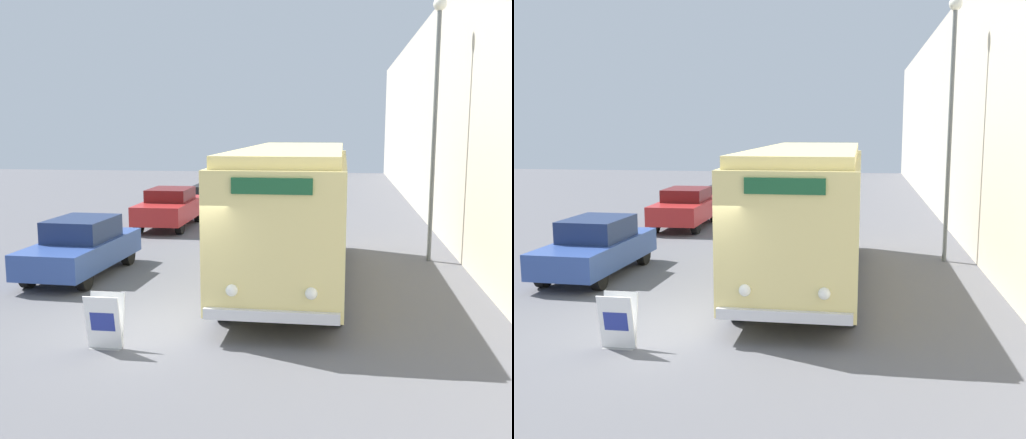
{
  "view_description": "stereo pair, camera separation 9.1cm",
  "coord_description": "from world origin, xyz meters",
  "views": [
    {
      "loc": [
        3.19,
        -10.59,
        3.86
      ],
      "look_at": [
        1.41,
        1.73,
        1.92
      ],
      "focal_mm": 42.0,
      "sensor_mm": 36.0,
      "label": 1
    },
    {
      "loc": [
        3.28,
        -10.58,
        3.86
      ],
      "look_at": [
        1.41,
        1.73,
        1.92
      ],
      "focal_mm": 42.0,
      "sensor_mm": 36.0,
      "label": 2
    }
  ],
  "objects": [
    {
      "name": "parked_car_mid",
      "position": [
        -3.36,
        11.53,
        0.77
      ],
      "size": [
        1.83,
        4.3,
        1.5
      ],
      "rotation": [
        0.0,
        0.0,
        0.01
      ],
      "color": "black",
      "rests_on": "ground_plane"
    },
    {
      "name": "parked_car_near",
      "position": [
        -3.5,
        3.88,
        0.75
      ],
      "size": [
        1.83,
        4.16,
        1.5
      ],
      "rotation": [
        0.0,
        0.0,
        -0.03
      ],
      "color": "black",
      "rests_on": "ground_plane"
    },
    {
      "name": "sign_board",
      "position": [
        -0.87,
        -1.03,
        0.47
      ],
      "size": [
        0.63,
        0.37,
        0.98
      ],
      "color": "gray",
      "rests_on": "ground_plane"
    },
    {
      "name": "parked_car_far",
      "position": [
        -3.14,
        19.44,
        0.79
      ],
      "size": [
        1.83,
        4.78,
        1.58
      ],
      "rotation": [
        0.0,
        0.0,
        0.01
      ],
      "color": "black",
      "rests_on": "ground_plane"
    },
    {
      "name": "building_wall_right",
      "position": [
        6.72,
        10.0,
        4.15
      ],
      "size": [
        0.3,
        60.0,
        8.31
      ],
      "color": "beige",
      "rests_on": "ground_plane"
    },
    {
      "name": "ground_plane",
      "position": [
        0.0,
        0.0,
        0.0
      ],
      "size": [
        80.0,
        80.0,
        0.0
      ],
      "primitive_type": "plane",
      "color": "#56565B"
    },
    {
      "name": "streetlamp",
      "position": [
        5.71,
        6.88,
        4.66
      ],
      "size": [
        0.36,
        0.36,
        7.32
      ],
      "color": "#595E60",
      "rests_on": "ground_plane"
    },
    {
      "name": "vintage_bus",
      "position": [
        2.01,
        4.0,
        1.87
      ],
      "size": [
        2.53,
        9.25,
        3.35
      ],
      "color": "black",
      "rests_on": "ground_plane"
    }
  ]
}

